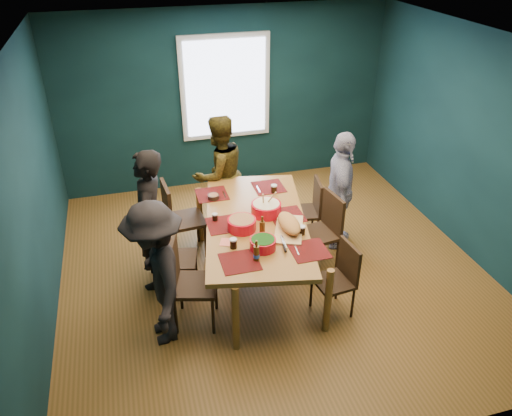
{
  "coord_description": "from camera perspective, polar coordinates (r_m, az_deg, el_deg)",
  "views": [
    {
      "loc": [
        -1.5,
        -4.69,
        3.75
      ],
      "look_at": [
        -0.25,
        -0.16,
        1.0
      ],
      "focal_mm": 35.0,
      "sensor_mm": 36.0,
      "label": 1
    }
  ],
  "objects": [
    {
      "name": "napkin_c",
      "position": [
        5.07,
        6.46,
        -4.97
      ],
      "size": [
        0.2,
        0.2,
        0.0
      ],
      "primitive_type": "cube",
      "rotation": [
        0.0,
        0.0,
        0.72
      ],
      "color": "#E36D5F",
      "rests_on": "dining_table"
    },
    {
      "name": "cola_glass_a",
      "position": [
        5.07,
        -2.61,
        -4.01
      ],
      "size": [
        0.08,
        0.08,
        0.11
      ],
      "color": "black",
      "rests_on": "dining_table"
    },
    {
      "name": "person_back",
      "position": [
        6.62,
        -4.23,
        3.89
      ],
      "size": [
        0.96,
        0.87,
        1.61
      ],
      "primitive_type": "imported",
      "rotation": [
        0.0,
        0.0,
        3.56
      ],
      "color": "black",
      "rests_on": "floor"
    },
    {
      "name": "chair_left_mid",
      "position": [
        5.64,
        -9.78,
        -5.13
      ],
      "size": [
        0.48,
        0.48,
        0.88
      ],
      "rotation": [
        0.0,
        0.0,
        -0.23
      ],
      "color": "#311F10",
      "rests_on": "floor"
    },
    {
      "name": "beer_bottle_b",
      "position": [
        5.24,
        0.72,
        -2.27
      ],
      "size": [
        0.06,
        0.06,
        0.23
      ],
      "color": "#43270C",
      "rests_on": "dining_table"
    },
    {
      "name": "person_near_left",
      "position": [
        4.91,
        -11.28,
        -7.51
      ],
      "size": [
        0.64,
        1.04,
        1.56
      ],
      "primitive_type": "imported",
      "rotation": [
        0.0,
        0.0,
        4.78
      ],
      "color": "black",
      "rests_on": "floor"
    },
    {
      "name": "cola_glass_c",
      "position": [
        6.07,
        2.07,
        2.25
      ],
      "size": [
        0.07,
        0.07,
        0.1
      ],
      "color": "black",
      "rests_on": "dining_table"
    },
    {
      "name": "cola_glass_d",
      "position": [
        5.53,
        -4.72,
        -1.02
      ],
      "size": [
        0.06,
        0.06,
        0.09
      ],
      "color": "black",
      "rests_on": "dining_table"
    },
    {
      "name": "person_far_left",
      "position": [
        5.64,
        -12.06,
        -1.44
      ],
      "size": [
        0.54,
        0.69,
        1.67
      ],
      "primitive_type": "imported",
      "rotation": [
        0.0,
        0.0,
        4.47
      ],
      "color": "black",
      "rests_on": "floor"
    },
    {
      "name": "bowl_salad",
      "position": [
        5.35,
        -1.64,
        -1.81
      ],
      "size": [
        0.31,
        0.31,
        0.13
      ],
      "color": "red",
      "rests_on": "dining_table"
    },
    {
      "name": "small_bowl",
      "position": [
        5.96,
        -4.88,
        1.31
      ],
      "size": [
        0.14,
        0.14,
        0.06
      ],
      "color": "black",
      "rests_on": "dining_table"
    },
    {
      "name": "cutting_board",
      "position": [
        5.34,
        3.79,
        -1.93
      ],
      "size": [
        0.48,
        0.74,
        0.16
      ],
      "rotation": [
        0.0,
        0.0,
        -0.39
      ],
      "color": "tan",
      "rests_on": "dining_table"
    },
    {
      "name": "chair_left_far",
      "position": [
        6.19,
        -9.02,
        -0.74
      ],
      "size": [
        0.49,
        0.49,
        1.01
      ],
      "rotation": [
        0.0,
        0.0,
        0.09
      ],
      "color": "#311F10",
      "rests_on": "floor"
    },
    {
      "name": "napkin_a",
      "position": [
        5.64,
        3.37,
        -0.82
      ],
      "size": [
        0.19,
        0.19,
        0.0
      ],
      "primitive_type": "cube",
      "rotation": [
        0.0,
        0.0,
        0.59
      ],
      "color": "#E36D5F",
      "rests_on": "dining_table"
    },
    {
      "name": "room",
      "position": [
        5.69,
        1.31,
        5.69
      ],
      "size": [
        5.01,
        5.01,
        2.71
      ],
      "color": "brown",
      "rests_on": "ground"
    },
    {
      "name": "dining_table",
      "position": [
        5.58,
        -0.0,
        -2.07
      ],
      "size": [
        1.5,
        2.35,
        0.83
      ],
      "rotation": [
        0.0,
        0.0,
        -0.2
      ],
      "color": "olive",
      "rests_on": "floor"
    },
    {
      "name": "beer_bottle_a",
      "position": [
        4.87,
        0.04,
        -5.21
      ],
      "size": [
        0.06,
        0.06,
        0.23
      ],
      "color": "#43270C",
      "rests_on": "dining_table"
    },
    {
      "name": "bowl_herbs",
      "position": [
        5.05,
        0.79,
        -4.06
      ],
      "size": [
        0.27,
        0.27,
        0.12
      ],
      "color": "red",
      "rests_on": "dining_table"
    },
    {
      "name": "chair_left_near",
      "position": [
        5.16,
        -8.1,
        -7.9
      ],
      "size": [
        0.55,
        0.55,
        0.98
      ],
      "rotation": [
        0.0,
        0.0,
        -0.27
      ],
      "color": "#311F10",
      "rests_on": "floor"
    },
    {
      "name": "bowl_dumpling",
      "position": [
        5.62,
        1.17,
        -0.02
      ],
      "size": [
        0.34,
        0.34,
        0.32
      ],
      "color": "red",
      "rests_on": "dining_table"
    },
    {
      "name": "chair_right_mid",
      "position": [
        6.0,
        7.84,
        -2.04
      ],
      "size": [
        0.49,
        0.49,
        0.96
      ],
      "rotation": [
        0.0,
        0.0,
        0.15
      ],
      "color": "#311F10",
      "rests_on": "floor"
    },
    {
      "name": "chair_right_far",
      "position": [
        6.49,
        6.18,
        0.21
      ],
      "size": [
        0.45,
        0.45,
        0.87
      ],
      "rotation": [
        0.0,
        0.0,
        -0.17
      ],
      "color": "#311F10",
      "rests_on": "floor"
    },
    {
      "name": "napkin_b",
      "position": [
        5.18,
        -3.3,
        -3.92
      ],
      "size": [
        0.19,
        0.19,
        0.0
      ],
      "primitive_type": "cube",
      "rotation": [
        0.0,
        0.0,
        -0.37
      ],
      "color": "#E36D5F",
      "rests_on": "dining_table"
    },
    {
      "name": "chair_right_near",
      "position": [
        5.37,
        9.62,
        -7.44
      ],
      "size": [
        0.42,
        0.42,
        0.84
      ],
      "rotation": [
        0.0,
        0.0,
        0.12
      ],
      "color": "#311F10",
      "rests_on": "floor"
    },
    {
      "name": "cola_glass_b",
      "position": [
        5.3,
        5.27,
        -2.49
      ],
      "size": [
        0.07,
        0.07,
        0.1
      ],
      "color": "black",
      "rests_on": "dining_table"
    },
    {
      "name": "person_right",
      "position": [
        6.3,
        9.59,
        1.84
      ],
      "size": [
        0.66,
        0.99,
        1.57
      ],
      "primitive_type": "imported",
      "rotation": [
        0.0,
        0.0,
        1.24
      ],
      "color": "white",
      "rests_on": "floor"
    }
  ]
}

